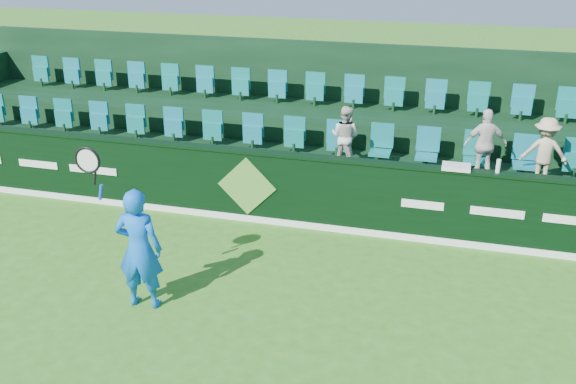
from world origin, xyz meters
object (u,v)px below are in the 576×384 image
(spectator_left, at_px, (345,136))
(spectator_right, at_px, (544,151))
(spectator_middle, at_px, (485,145))
(drinks_bottle, at_px, (498,166))
(tennis_player, at_px, (139,248))
(towel, at_px, (456,167))

(spectator_left, height_order, spectator_right, spectator_right)
(spectator_left, distance_m, spectator_right, 3.50)
(spectator_left, relative_size, spectator_right, 0.96)
(spectator_left, relative_size, spectator_middle, 0.90)
(spectator_middle, relative_size, drinks_bottle, 5.74)
(tennis_player, bearing_deg, spectator_middle, 42.61)
(spectator_left, distance_m, drinks_bottle, 2.92)
(spectator_right, bearing_deg, spectator_middle, 1.14)
(spectator_middle, bearing_deg, spectator_left, -15.17)
(spectator_left, xyz_separation_m, spectator_middle, (2.51, 0.00, 0.06))
(spectator_middle, distance_m, spectator_right, 0.99)
(spectator_right, bearing_deg, spectator_left, 1.14)
(tennis_player, xyz_separation_m, towel, (4.14, 3.12, 0.47))
(towel, xyz_separation_m, drinks_bottle, (0.65, 0.00, 0.08))
(spectator_left, bearing_deg, spectator_middle, -163.82)
(tennis_player, xyz_separation_m, spectator_right, (5.60, 4.24, 0.49))
(spectator_left, xyz_separation_m, drinks_bottle, (2.69, -1.12, 0.08))
(spectator_left, distance_m, towel, 2.33)
(spectator_middle, bearing_deg, spectator_right, 164.83)
(tennis_player, distance_m, spectator_middle, 6.28)
(tennis_player, height_order, spectator_left, tennis_player)
(tennis_player, relative_size, spectator_middle, 1.87)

